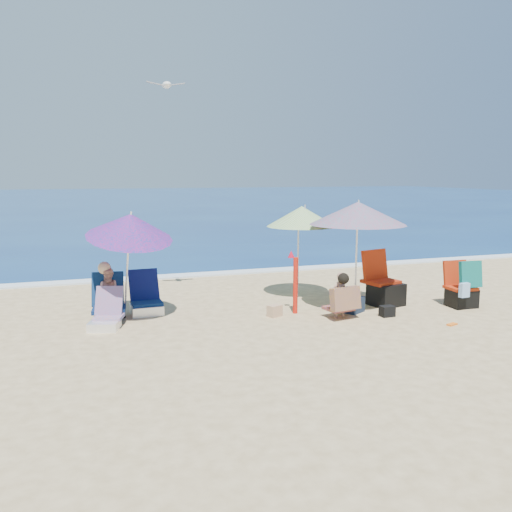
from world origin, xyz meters
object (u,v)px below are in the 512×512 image
object	(u,v)px
umbrella_striped	(302,216)
person_center	(342,296)
camp_chair_right	(462,290)
seagull	(167,85)
person_left	(110,293)
chair_rainbow	(106,318)
camp_chair_left	(384,289)
umbrella_blue	(130,226)
umbrella_turquoise	(358,213)
furled_umbrella	(295,279)
chair_navy	(146,302)

from	to	relation	value
umbrella_striped	person_center	size ratio (longest dim) A/B	2.32
camp_chair_right	seagull	size ratio (longest dim) A/B	1.25
camp_chair_right	person_left	bearing A→B (deg)	168.80
umbrella_striped	chair_rainbow	world-z (taller)	umbrella_striped
person_left	umbrella_striped	bearing A→B (deg)	7.24
chair_rainbow	camp_chair_right	bearing A→B (deg)	-6.34
umbrella_striped	seagull	distance (m)	3.75
camp_chair_left	camp_chair_right	world-z (taller)	camp_chair_left
umbrella_blue	person_left	world-z (taller)	umbrella_blue
person_center	seagull	xyz separation A→B (m)	(-2.66, 2.40, 3.90)
umbrella_turquoise	umbrella_blue	xyz separation A→B (m)	(-4.16, 0.55, -0.16)
chair_rainbow	camp_chair_left	size ratio (longest dim) A/B	0.73
umbrella_turquoise	seagull	world-z (taller)	seagull
furled_umbrella	chair_navy	world-z (taller)	furled_umbrella
umbrella_turquoise	seagull	bearing A→B (deg)	149.91
camp_chair_left	person_left	xyz separation A→B (m)	(-5.24, 0.65, 0.15)
camp_chair_right	seagull	bearing A→B (deg)	155.50
camp_chair_left	chair_navy	bearing A→B (deg)	169.38
person_center	umbrella_striped	bearing A→B (deg)	90.71
chair_rainbow	seagull	world-z (taller)	seagull
umbrella_blue	camp_chair_right	world-z (taller)	umbrella_blue
umbrella_turquoise	person_center	distance (m)	1.64
chair_rainbow	person_center	world-z (taller)	person_center
umbrella_turquoise	chair_navy	size ratio (longest dim) A/B	2.68
chair_rainbow	camp_chair_left	xyz separation A→B (m)	(5.34, -0.09, 0.15)
chair_navy	umbrella_turquoise	bearing A→B (deg)	-14.22
umbrella_blue	chair_navy	world-z (taller)	umbrella_blue
umbrella_striped	umbrella_blue	size ratio (longest dim) A/B	0.95
umbrella_striped	chair_rainbow	size ratio (longest dim) A/B	2.49
chair_navy	person_left	world-z (taller)	person_left
camp_chair_right	person_left	xyz separation A→B (m)	(-6.59, 1.31, 0.13)
umbrella_blue	seagull	world-z (taller)	seagull
chair_navy	camp_chair_right	bearing A→B (deg)	-14.35
umbrella_turquoise	umbrella_blue	size ratio (longest dim) A/B	1.02
umbrella_turquoise	person_center	size ratio (longest dim) A/B	2.49
person_left	camp_chair_right	bearing A→B (deg)	-11.20
umbrella_turquoise	camp_chair_left	distance (m)	1.69
person_center	chair_navy	bearing A→B (deg)	155.46
umbrella_turquoise	chair_rainbow	size ratio (longest dim) A/B	2.68
umbrella_turquoise	person_left	world-z (taller)	umbrella_turquoise
umbrella_striped	furled_umbrella	xyz separation A→B (m)	(-0.63, -1.17, -1.07)
chair_navy	camp_chair_left	xyz separation A→B (m)	(4.58, -0.86, 0.12)
umbrella_blue	person_left	xyz separation A→B (m)	(-0.38, 0.22, -1.22)
person_left	umbrella_turquoise	bearing A→B (deg)	-9.64
umbrella_turquoise	seagull	xyz separation A→B (m)	(-3.24, 1.88, 2.45)
umbrella_striped	chair_navy	size ratio (longest dim) A/B	2.49
umbrella_turquoise	umbrella_striped	distance (m)	1.41
umbrella_blue	furled_umbrella	size ratio (longest dim) A/B	1.77
seagull	furled_umbrella	bearing A→B (deg)	-41.46
umbrella_blue	camp_chair_left	size ratio (longest dim) A/B	1.91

